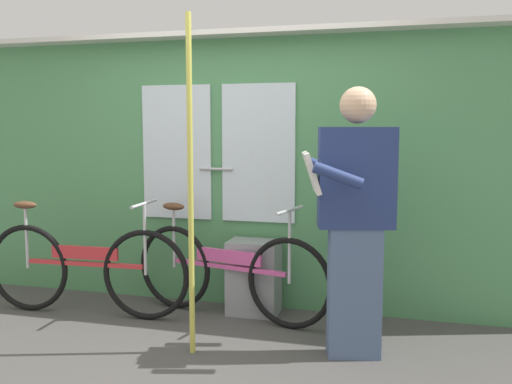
# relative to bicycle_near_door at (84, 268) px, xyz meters

# --- Properties ---
(ground_plane) EXTENTS (5.95, 4.27, 0.04)m
(ground_plane) POSITION_rel_bicycle_near_door_xyz_m (1.10, -0.73, -0.39)
(ground_plane) COLOR #474442
(train_door_wall) EXTENTS (4.95, 0.28, 2.21)m
(train_door_wall) POSITION_rel_bicycle_near_door_xyz_m (1.10, 0.60, 0.78)
(train_door_wall) COLOR #4C8C56
(train_door_wall) RESTS_ON ground_plane
(bicycle_near_door) EXTENTS (1.70, 0.44, 0.91)m
(bicycle_near_door) POSITION_rel_bicycle_near_door_xyz_m (0.00, 0.00, 0.00)
(bicycle_near_door) COLOR black
(bicycle_near_door) RESTS_ON ground_plane
(bicycle_leaning_behind) EXTENTS (1.67, 0.53, 0.89)m
(bicycle_leaning_behind) POSITION_rel_bicycle_near_door_xyz_m (1.10, 0.24, -0.01)
(bicycle_leaning_behind) COLOR black
(bicycle_leaning_behind) RESTS_ON ground_plane
(passenger_reading_newspaper) EXTENTS (0.62, 0.55, 1.71)m
(passenger_reading_newspaper) POSITION_rel_bicycle_near_door_xyz_m (2.10, -0.25, 0.53)
(passenger_reading_newspaper) COLOR slate
(passenger_reading_newspaper) RESTS_ON ground_plane
(trash_bin_by_wall) EXTENTS (0.39, 0.28, 0.58)m
(trash_bin_by_wall) POSITION_rel_bicycle_near_door_xyz_m (1.27, 0.39, -0.08)
(trash_bin_by_wall) COLOR gray
(trash_bin_by_wall) RESTS_ON ground_plane
(handrail_pole) EXTENTS (0.04, 0.04, 2.17)m
(handrail_pole) POSITION_rel_bicycle_near_door_xyz_m (1.09, -0.48, 0.71)
(handrail_pole) COLOR #C6C14C
(handrail_pole) RESTS_ON ground_plane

